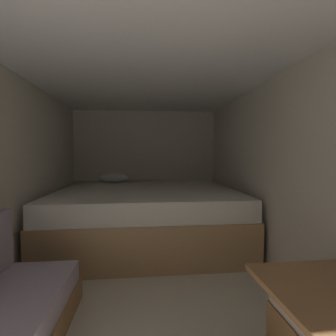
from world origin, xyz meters
The scene contains 5 objects.
ground_plane centered at (0.00, 1.90, 0.00)m, with size 6.79×6.79×0.00m, color beige.
wall_back centered at (0.00, 4.32, 1.01)m, with size 2.63×0.05×2.01m, color beige.
wall_right centered at (1.29, 1.90, 1.01)m, with size 0.05×4.79×2.01m, color beige.
ceiling_slab centered at (0.00, 1.90, 2.04)m, with size 2.63×4.79×0.05m, color white.
bed centered at (0.00, 3.22, 0.37)m, with size 2.41×2.05×0.91m.
Camera 1 is at (-0.06, -0.23, 1.23)m, focal length 26.48 mm.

